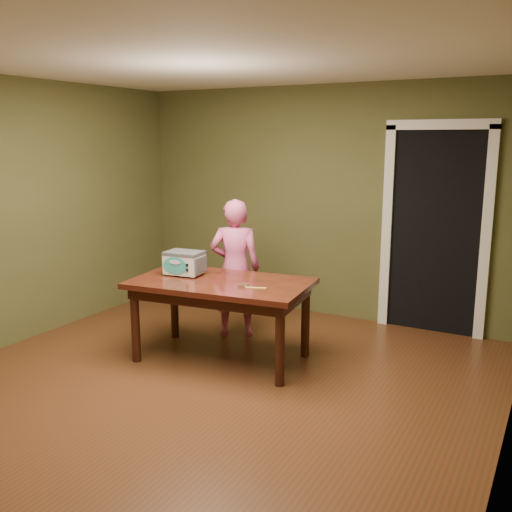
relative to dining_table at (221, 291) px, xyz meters
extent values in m
plane|color=#582C19|center=(0.21, -0.73, -0.65)|extent=(5.00, 5.00, 0.00)
cube|color=brown|center=(0.21, 1.77, 0.65)|extent=(4.50, 0.02, 2.60)
cube|color=white|center=(0.21, -0.73, 1.95)|extent=(4.50, 5.00, 0.02)
cube|color=black|center=(1.51, 2.07, 0.40)|extent=(0.90, 0.60, 2.10)
cube|color=black|center=(1.51, 1.76, 0.40)|extent=(0.90, 0.02, 2.10)
cube|color=white|center=(1.01, 1.74, 0.40)|extent=(0.10, 0.06, 2.20)
cube|color=white|center=(2.01, 1.74, 0.40)|extent=(0.10, 0.06, 2.20)
cube|color=white|center=(1.51, 1.74, 1.50)|extent=(1.10, 0.06, 0.10)
cube|color=#35130C|center=(0.00, 0.00, 0.07)|extent=(1.69, 1.08, 0.05)
cube|color=black|center=(0.00, 0.00, 0.00)|extent=(1.56, 0.95, 0.10)
cylinder|color=black|center=(-0.65, -0.43, -0.30)|extent=(0.08, 0.08, 0.70)
cylinder|color=black|center=(-0.74, 0.27, -0.30)|extent=(0.08, 0.08, 0.70)
cylinder|color=black|center=(0.74, -0.27, -0.30)|extent=(0.08, 0.08, 0.70)
cylinder|color=black|center=(0.65, 0.43, -0.30)|extent=(0.08, 0.08, 0.70)
cylinder|color=#4C4F54|center=(-0.55, -0.08, 0.11)|extent=(0.02, 0.02, 0.01)
cylinder|color=#4C4F54|center=(-0.57, 0.11, 0.11)|extent=(0.02, 0.02, 0.01)
cylinder|color=#4C4F54|center=(-0.28, -0.05, 0.11)|extent=(0.02, 0.02, 0.01)
cylinder|color=#4C4F54|center=(-0.29, 0.13, 0.11)|extent=(0.02, 0.02, 0.01)
cube|color=silver|center=(-0.42, 0.03, 0.21)|extent=(0.36, 0.27, 0.19)
cube|color=#4C4F54|center=(-0.42, 0.03, 0.31)|extent=(0.36, 0.28, 0.03)
cube|color=#4C4F54|center=(-0.60, 0.01, 0.21)|extent=(0.04, 0.22, 0.15)
cube|color=#4C4F54|center=(-0.25, 0.05, 0.21)|extent=(0.04, 0.22, 0.15)
ellipsoid|color=teal|center=(-0.44, -0.10, 0.21)|extent=(0.25, 0.03, 0.16)
cylinder|color=black|center=(-0.31, -0.09, 0.23)|extent=(0.02, 0.01, 0.02)
cylinder|color=black|center=(-0.31, -0.09, 0.18)|extent=(0.02, 0.01, 0.02)
cylinder|color=silver|center=(0.28, -0.08, 0.11)|extent=(0.10, 0.10, 0.02)
cylinder|color=#462617|center=(0.28, -0.08, 0.12)|extent=(0.09, 0.09, 0.01)
cube|color=#E7BE64|center=(0.41, -0.08, 0.10)|extent=(0.18, 0.08, 0.01)
imported|color=#DA5A90|center=(-0.23, 0.64, 0.06)|extent=(0.61, 0.52, 1.42)
camera|label=1|loc=(2.70, -4.24, 1.37)|focal=40.00mm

